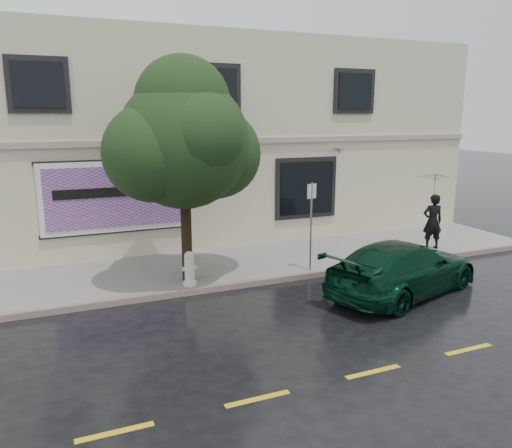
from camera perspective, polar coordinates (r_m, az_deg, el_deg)
name	(u,v)px	position (r m, az deg, el deg)	size (l,w,h in m)	color
ground	(285,304)	(12.06, 3.36, -9.10)	(90.00, 90.00, 0.00)	black
sidewalk	(237,264)	(14.85, -2.18, -4.61)	(20.00, 3.50, 0.15)	gray
curb	(260,282)	(13.31, 0.50, -6.64)	(20.00, 0.18, 0.16)	gray
road_marking	(373,372)	(9.34, 13.25, -16.11)	(19.00, 0.12, 0.01)	gold
building	(184,139)	(19.71, -8.26, 9.60)	(20.00, 8.12, 7.00)	beige
billboard	(115,197)	(15.26, -15.85, 3.02)	(4.30, 0.16, 2.20)	white
car	(403,268)	(13.01, 16.47, -4.84)	(2.04, 4.61, 1.34)	black
pedestrian	(433,221)	(17.06, 19.52, 0.27)	(0.65, 0.43, 1.79)	black
umbrella	(436,182)	(16.85, 19.84, 4.53)	(1.04, 1.04, 0.77)	black
street_tree	(184,143)	(12.68, -8.27, 9.10)	(3.30, 3.30, 5.22)	black
fire_hydrant	(190,269)	(12.85, -7.61, -5.07)	(0.37, 0.34, 0.89)	silver
sign_pole	(311,218)	(13.75, 6.32, 0.69)	(0.30, 0.08, 2.47)	gray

